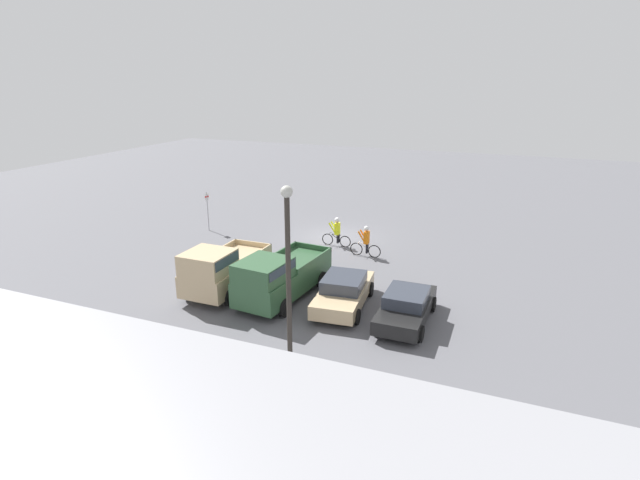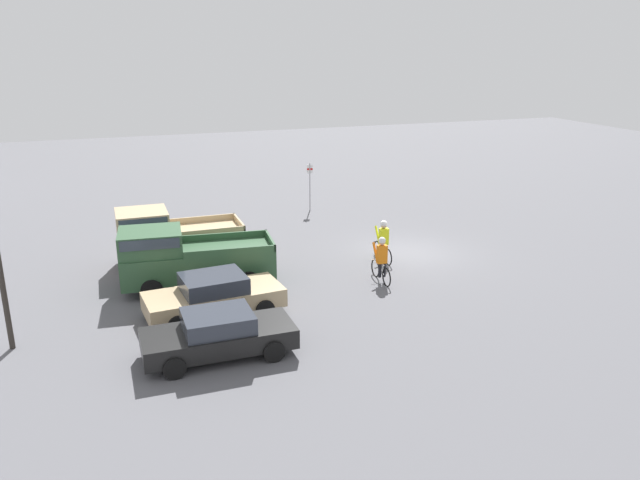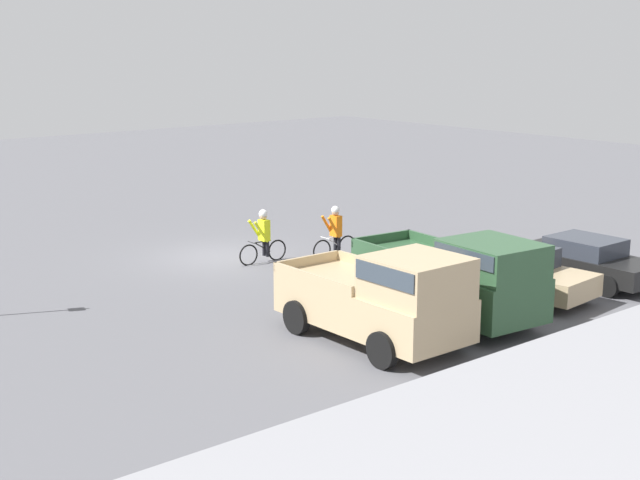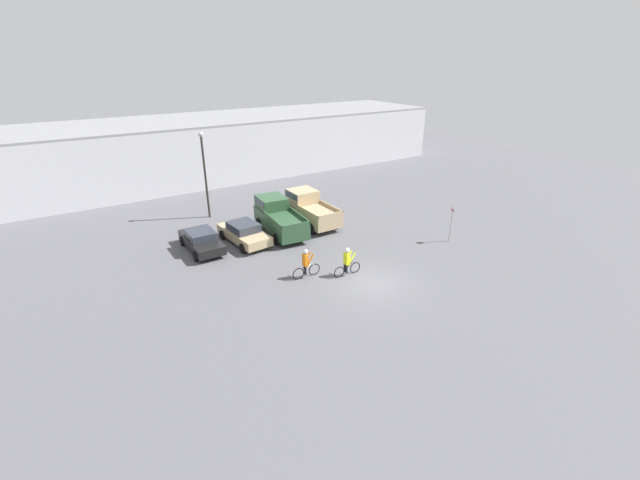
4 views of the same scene
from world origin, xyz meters
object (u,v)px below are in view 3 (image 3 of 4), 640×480
object	(u,v)px
sedan_0	(585,260)
pickup_truck_1	(385,297)
sedan_1	(513,271)
cyclist_0	(263,235)
cyclist_1	(335,232)
pickup_truck_0	(457,276)

from	to	relation	value
sedan_0	pickup_truck_1	distance (m)	8.42
sedan_0	sedan_1	xyz separation A→B (m)	(2.80, -0.38, 0.03)
sedan_1	cyclist_0	world-z (taller)	cyclist_0
pickup_truck_1	cyclist_1	bearing A→B (deg)	-122.63
sedan_0	pickup_truck_1	world-z (taller)	pickup_truck_1
cyclist_1	cyclist_0	bearing A→B (deg)	-26.71
cyclist_0	cyclist_1	bearing A→B (deg)	153.29
sedan_0	pickup_truck_0	world-z (taller)	pickup_truck_0
pickup_truck_1	cyclist_0	world-z (taller)	pickup_truck_1
pickup_truck_0	cyclist_1	bearing A→B (deg)	-104.93
pickup_truck_0	cyclist_1	xyz separation A→B (m)	(-1.85, -6.93, -0.26)
sedan_1	pickup_truck_1	xyz separation A→B (m)	(5.60, 0.75, 0.48)
pickup_truck_1	pickup_truck_0	bearing A→B (deg)	-174.47
sedan_0	sedan_1	distance (m)	2.83
sedan_0	sedan_1	bearing A→B (deg)	-7.76
pickup_truck_0	cyclist_0	distance (m)	8.00
sedan_0	pickup_truck_1	size ratio (longest dim) A/B	0.88
cyclist_1	sedan_0	bearing A→B (deg)	119.03
cyclist_1	pickup_truck_1	bearing A→B (deg)	57.37
sedan_1	cyclist_0	xyz separation A→B (m)	(3.09, -7.51, 0.20)
sedan_1	pickup_truck_0	size ratio (longest dim) A/B	0.82
sedan_0	pickup_truck_1	bearing A→B (deg)	2.50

